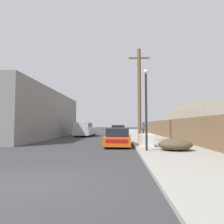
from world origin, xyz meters
name	(u,v)px	position (x,y,z in m)	size (l,w,h in m)	color
ground_plane	(26,187)	(0.00, 0.00, 0.00)	(220.00, 220.00, 0.00)	#38383A
sidewalk_curb	(142,135)	(5.30, 23.50, 0.06)	(4.20, 63.00, 0.12)	#9E998E
discarded_fridge	(146,140)	(3.95, 8.41, 0.50)	(0.83, 1.88, 0.78)	white
parked_sports_car_red	(118,138)	(2.13, 9.14, 0.57)	(1.85, 4.14, 1.27)	#E05114
car_parked_mid	(118,131)	(1.94, 21.59, 0.67)	(2.11, 4.49, 1.43)	#5B1E19
pickup_truck	(85,129)	(-2.19, 20.32, 0.88)	(2.22, 5.41, 1.75)	silver
utility_pole	(139,93)	(3.91, 12.06, 4.17)	(1.80, 0.30, 7.88)	brown
street_lamp	(146,103)	(3.68, 5.97, 2.69)	(0.26, 0.26, 4.40)	#232326
brush_pile	(175,144)	(5.22, 6.10, 0.43)	(1.82, 1.50, 0.63)	brown
wooden_fence	(162,128)	(7.25, 19.07, 1.06)	(0.08, 37.76, 1.87)	brown
building_left_block	(28,115)	(-8.32, 17.62, 2.62)	(7.00, 18.70, 5.23)	gray
building_right_house	(206,122)	(12.59, 19.51, 1.84)	(6.00, 13.37, 3.69)	beige
pedestrian	(143,128)	(5.31, 21.59, 1.05)	(0.34, 0.34, 1.80)	#282D42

